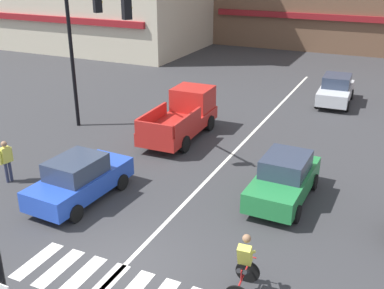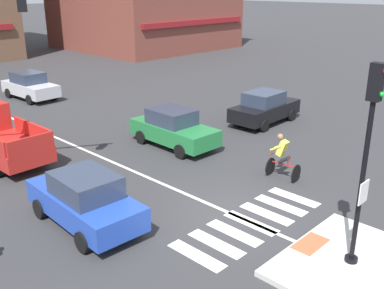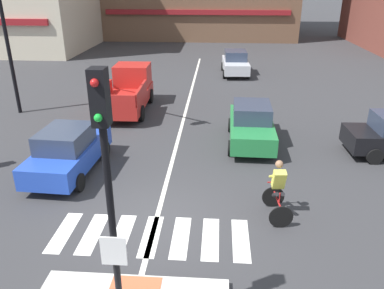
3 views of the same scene
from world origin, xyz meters
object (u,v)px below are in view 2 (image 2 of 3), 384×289
object	(u,v)px
signal_pole	(367,150)
car_black_cross_right	(265,108)
car_green_eastbound_mid	(174,128)
car_blue_westbound_near	(85,199)
cyclist	(282,156)
car_silver_eastbound_distant	(30,86)

from	to	relation	value
signal_pole	car_black_cross_right	world-z (taller)	signal_pole
car_black_cross_right	car_green_eastbound_mid	size ratio (longest dim) A/B	1.00
signal_pole	car_green_eastbound_mid	bearing A→B (deg)	72.45
car_blue_westbound_near	cyclist	distance (m)	7.21
car_blue_westbound_near	signal_pole	bearing A→B (deg)	-62.38
car_blue_westbound_near	car_silver_eastbound_distant	bearing A→B (deg)	68.12
car_black_cross_right	car_silver_eastbound_distant	xyz separation A→B (m)	(-5.82, 13.36, 0.00)
signal_pole	cyclist	size ratio (longest dim) A/B	2.97
cyclist	car_blue_westbound_near	bearing A→B (deg)	161.93
signal_pole	car_green_eastbound_mid	world-z (taller)	signal_pole
signal_pole	car_silver_eastbound_distant	xyz separation A→B (m)	(2.83, 22.20, -2.33)
signal_pole	cyclist	xyz separation A→B (m)	(3.41, 4.34, -2.27)
car_black_cross_right	car_blue_westbound_near	size ratio (longest dim) A/B	0.99
car_black_cross_right	car_blue_westbound_near	bearing A→B (deg)	-169.40
car_silver_eastbound_distant	cyclist	world-z (taller)	cyclist
car_blue_westbound_near	cyclist	bearing A→B (deg)	-18.07
car_black_cross_right	car_silver_eastbound_distant	world-z (taller)	same
car_blue_westbound_near	car_green_eastbound_mid	xyz separation A→B (m)	(6.50, 3.08, 0.00)
car_blue_westbound_near	cyclist	world-z (taller)	cyclist
signal_pole	car_green_eastbound_mid	xyz separation A→B (m)	(3.06, 9.66, -2.33)
car_silver_eastbound_distant	cyclist	size ratio (longest dim) A/B	2.48
car_black_cross_right	car_green_eastbound_mid	distance (m)	5.65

